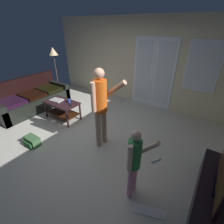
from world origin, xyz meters
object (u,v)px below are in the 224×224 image
object	(u,v)px
person_child	(135,160)
cup_near_edge	(69,101)
coffee_table	(62,107)
tv_stand	(212,196)
flat_screen_tv	(224,171)
backpack	(32,141)
leather_couch	(31,99)
tv_remote_black	(71,105)
loose_keyboard	(149,211)
laptop_closed	(56,100)
floor_lamp	(53,55)
person_adult	(101,103)

from	to	relation	value
person_child	cup_near_edge	world-z (taller)	person_child
person_child	coffee_table	bearing A→B (deg)	160.16
tv_stand	flat_screen_tv	xyz separation A→B (m)	(-0.00, 0.00, 0.51)
coffee_table	backpack	size ratio (longest dim) A/B	2.71
tv_stand	cup_near_edge	distance (m)	3.58
leather_couch	tv_remote_black	bearing A→B (deg)	3.87
flat_screen_tv	backpack	bearing A→B (deg)	-169.09
backpack	loose_keyboard	size ratio (longest dim) A/B	0.76
flat_screen_tv	tv_remote_black	xyz separation A→B (m)	(-3.35, 0.53, -0.20)
loose_keyboard	cup_near_edge	bearing A→B (deg)	156.99
tv_stand	person_child	xyz separation A→B (m)	(-1.02, -0.45, 0.50)
tv_stand	laptop_closed	size ratio (longest dim) A/B	4.64
tv_stand	person_child	bearing A→B (deg)	-156.38
loose_keyboard	tv_stand	bearing A→B (deg)	40.23
flat_screen_tv	cup_near_edge	distance (m)	3.56
coffee_table	tv_stand	distance (m)	3.73
leather_couch	laptop_closed	xyz separation A→B (m)	(1.13, 0.09, 0.22)
coffee_table	cup_near_edge	xyz separation A→B (m)	(0.18, 0.11, 0.19)
loose_keyboard	laptop_closed	distance (m)	3.42
leather_couch	laptop_closed	size ratio (longest dim) A/B	6.44
tv_stand	leather_couch	bearing A→B (deg)	175.20
floor_lamp	backpack	distance (m)	3.37
person_child	loose_keyboard	bearing A→B (deg)	-20.25
coffee_table	floor_lamp	distance (m)	2.31
leather_couch	laptop_closed	bearing A→B (deg)	4.57
laptop_closed	floor_lamp	bearing A→B (deg)	132.18
person_child	laptop_closed	distance (m)	3.02
backpack	person_child	bearing A→B (deg)	4.81
person_child	backpack	xyz separation A→B (m)	(-2.34, -0.20, -0.60)
coffee_table	tv_remote_black	size ratio (longest dim) A/B	5.53
floor_lamp	tv_remote_black	distance (m)	2.50
floor_lamp	loose_keyboard	distance (m)	5.40
person_adult	floor_lamp	world-z (taller)	person_adult
floor_lamp	laptop_closed	world-z (taller)	floor_lamp
flat_screen_tv	laptop_closed	distance (m)	3.91
tv_stand	backpack	world-z (taller)	tv_stand
tv_stand	person_child	distance (m)	1.22
cup_near_edge	leather_couch	bearing A→B (deg)	-172.20
flat_screen_tv	laptop_closed	bearing A→B (deg)	172.55
tv_stand	cup_near_edge	bearing A→B (deg)	169.88
coffee_table	flat_screen_tv	bearing A→B (deg)	-7.89
flat_screen_tv	person_adult	distance (m)	2.16
flat_screen_tv	person_adult	size ratio (longest dim) A/B	0.69
loose_keyboard	leather_couch	bearing A→B (deg)	167.04
loose_keyboard	person_child	bearing A→B (deg)	159.75
person_adult	backpack	xyz separation A→B (m)	(-1.24, -0.89, -0.90)
coffee_table	person_child	xyz separation A→B (m)	(2.67, -0.96, 0.34)
tv_remote_black	flat_screen_tv	bearing A→B (deg)	27.64
flat_screen_tv	person_adult	bearing A→B (deg)	173.54
coffee_table	laptop_closed	xyz separation A→B (m)	(-0.19, -0.00, 0.15)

